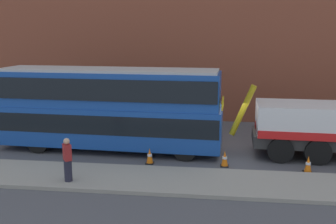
{
  "coord_description": "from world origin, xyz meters",
  "views": [
    {
      "loc": [
        -1.05,
        -18.5,
        5.83
      ],
      "look_at": [
        -3.33,
        -0.3,
        2.0
      ],
      "focal_mm": 41.58,
      "sensor_mm": 36.0,
      "label": 1
    }
  ],
  "objects_px": {
    "pedestrian_onlooker": "(68,160)",
    "traffic_cone_midway": "(225,159)",
    "traffic_cone_near_bus": "(150,156)",
    "traffic_cone_near_truck": "(308,165)",
    "double_decker_bus": "(109,106)"
  },
  "relations": [
    {
      "from": "traffic_cone_midway",
      "to": "traffic_cone_near_truck",
      "type": "distance_m",
      "value": 3.47
    },
    {
      "from": "traffic_cone_midway",
      "to": "traffic_cone_near_truck",
      "type": "xyz_separation_m",
      "value": [
        3.46,
        -0.33,
        0.0
      ]
    },
    {
      "from": "pedestrian_onlooker",
      "to": "traffic_cone_midway",
      "type": "distance_m",
      "value": 6.69
    },
    {
      "from": "pedestrian_onlooker",
      "to": "traffic_cone_near_truck",
      "type": "bearing_deg",
      "value": -20.1
    },
    {
      "from": "traffic_cone_near_bus",
      "to": "traffic_cone_near_truck",
      "type": "distance_m",
      "value": 6.79
    },
    {
      "from": "pedestrian_onlooker",
      "to": "traffic_cone_near_bus",
      "type": "bearing_deg",
      "value": 11.07
    },
    {
      "from": "double_decker_bus",
      "to": "traffic_cone_near_bus",
      "type": "xyz_separation_m",
      "value": [
        2.31,
        -1.83,
        -1.89
      ]
    },
    {
      "from": "pedestrian_onlooker",
      "to": "traffic_cone_midway",
      "type": "xyz_separation_m",
      "value": [
        6.03,
        2.84,
        -0.64
      ]
    },
    {
      "from": "pedestrian_onlooker",
      "to": "traffic_cone_midway",
      "type": "height_order",
      "value": "pedestrian_onlooker"
    },
    {
      "from": "pedestrian_onlooker",
      "to": "traffic_cone_near_bus",
      "type": "relative_size",
      "value": 2.38
    },
    {
      "from": "pedestrian_onlooker",
      "to": "traffic_cone_near_bus",
      "type": "xyz_separation_m",
      "value": [
        2.7,
        2.8,
        -0.64
      ]
    },
    {
      "from": "double_decker_bus",
      "to": "traffic_cone_midway",
      "type": "height_order",
      "value": "double_decker_bus"
    },
    {
      "from": "traffic_cone_near_bus",
      "to": "traffic_cone_near_truck",
      "type": "height_order",
      "value": "same"
    },
    {
      "from": "pedestrian_onlooker",
      "to": "traffic_cone_near_bus",
      "type": "height_order",
      "value": "pedestrian_onlooker"
    },
    {
      "from": "pedestrian_onlooker",
      "to": "traffic_cone_near_truck",
      "type": "height_order",
      "value": "pedestrian_onlooker"
    }
  ]
}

